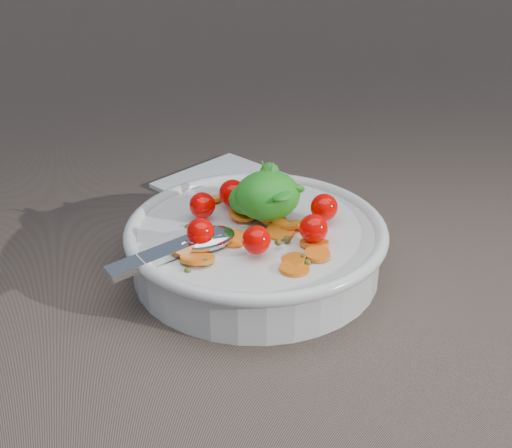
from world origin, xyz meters
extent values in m
plane|color=#715D50|center=(0.00, 0.00, 0.00)|extent=(6.00, 6.00, 0.00)
cylinder|color=silver|center=(0.03, 0.03, 0.02)|extent=(0.25, 0.25, 0.05)
torus|color=silver|center=(0.03, 0.03, 0.05)|extent=(0.26, 0.26, 0.01)
cylinder|color=silver|center=(0.03, 0.03, 0.00)|extent=(0.12, 0.12, 0.01)
cylinder|color=brown|center=(0.03, 0.03, 0.02)|extent=(0.22, 0.22, 0.04)
cylinder|color=orange|center=(0.00, 0.01, 0.05)|extent=(0.04, 0.04, 0.01)
cylinder|color=orange|center=(0.06, 0.02, 0.05)|extent=(0.03, 0.03, 0.01)
cylinder|color=orange|center=(0.04, -0.05, 0.05)|extent=(0.04, 0.04, 0.01)
cylinder|color=orange|center=(0.02, 0.05, 0.05)|extent=(0.03, 0.03, 0.01)
cylinder|color=orange|center=(0.04, -0.04, 0.05)|extent=(0.03, 0.03, 0.01)
cylinder|color=orange|center=(0.06, 0.08, 0.05)|extent=(0.04, 0.04, 0.01)
cylinder|color=orange|center=(-0.04, -0.02, 0.05)|extent=(0.03, 0.03, 0.01)
cylinder|color=orange|center=(0.08, 0.02, 0.05)|extent=(0.04, 0.04, 0.01)
cylinder|color=orange|center=(0.00, 0.11, 0.05)|extent=(0.04, 0.04, 0.01)
cylinder|color=orange|center=(0.05, 0.01, 0.05)|extent=(0.03, 0.03, 0.01)
cylinder|color=orange|center=(0.03, 0.06, 0.05)|extent=(0.03, 0.03, 0.01)
cylinder|color=orange|center=(0.04, 0.04, 0.05)|extent=(0.04, 0.04, 0.01)
cylinder|color=orange|center=(0.03, 0.07, 0.05)|extent=(0.03, 0.03, 0.01)
cylinder|color=orange|center=(0.06, -0.04, 0.05)|extent=(0.03, 0.03, 0.01)
cylinder|color=orange|center=(0.07, -0.02, 0.05)|extent=(0.03, 0.03, 0.01)
cylinder|color=orange|center=(0.04, 0.09, 0.05)|extent=(0.03, 0.03, 0.01)
sphere|color=#494C19|center=(0.04, -0.01, 0.05)|extent=(0.01, 0.01, 0.01)
sphere|color=#494C19|center=(0.05, -0.01, 0.05)|extent=(0.01, 0.01, 0.01)
sphere|color=#494C19|center=(-0.04, -0.03, 0.05)|extent=(0.01, 0.01, 0.01)
sphere|color=#494C19|center=(0.05, -0.05, 0.05)|extent=(0.01, 0.01, 0.01)
sphere|color=#494C19|center=(-0.02, 0.06, 0.05)|extent=(0.01, 0.01, 0.01)
sphere|color=#494C19|center=(-0.02, 0.09, 0.05)|extent=(0.01, 0.01, 0.01)
sphere|color=#494C19|center=(-0.05, -0.02, 0.05)|extent=(0.01, 0.01, 0.01)
sphere|color=#494C19|center=(-0.03, 0.01, 0.05)|extent=(0.01, 0.01, 0.01)
sphere|color=#494C19|center=(-0.07, 0.01, 0.05)|extent=(0.01, 0.01, 0.01)
sphere|color=#494C19|center=(0.07, 0.07, 0.05)|extent=(0.01, 0.01, 0.01)
sphere|color=#494C19|center=(-0.04, 0.05, 0.05)|extent=(0.01, 0.01, 0.01)
sphere|color=#494C19|center=(0.05, -0.04, 0.05)|extent=(0.01, 0.01, 0.01)
sphere|color=#494C19|center=(-0.05, -0.03, 0.05)|extent=(0.01, 0.01, 0.01)
sphere|color=#E30200|center=(0.09, 0.02, 0.06)|extent=(0.03, 0.03, 0.03)
sphere|color=#E30200|center=(0.06, 0.08, 0.06)|extent=(0.03, 0.03, 0.03)
sphere|color=#E30200|center=(0.01, 0.08, 0.07)|extent=(0.03, 0.03, 0.03)
sphere|color=#E30200|center=(-0.02, 0.06, 0.06)|extent=(0.03, 0.03, 0.03)
sphere|color=#E30200|center=(-0.03, 0.01, 0.06)|extent=(0.03, 0.03, 0.03)
sphere|color=#E30200|center=(0.01, -0.02, 0.06)|extent=(0.03, 0.03, 0.03)
sphere|color=#E30200|center=(0.07, -0.02, 0.06)|extent=(0.03, 0.03, 0.03)
ellipsoid|color=green|center=(0.04, 0.04, 0.08)|extent=(0.07, 0.06, 0.05)
ellipsoid|color=green|center=(0.02, 0.05, 0.07)|extent=(0.04, 0.04, 0.03)
ellipsoid|color=green|center=(0.04, 0.05, 0.09)|extent=(0.03, 0.03, 0.01)
ellipsoid|color=green|center=(0.03, 0.04, 0.09)|extent=(0.02, 0.02, 0.01)
ellipsoid|color=green|center=(0.04, 0.04, 0.09)|extent=(0.02, 0.03, 0.02)
ellipsoid|color=green|center=(0.04, 0.04, 0.09)|extent=(0.03, 0.03, 0.02)
ellipsoid|color=green|center=(0.04, 0.05, 0.10)|extent=(0.02, 0.03, 0.02)
ellipsoid|color=green|center=(0.05, 0.04, 0.09)|extent=(0.03, 0.03, 0.03)
ellipsoid|color=green|center=(0.04, 0.04, 0.08)|extent=(0.03, 0.03, 0.02)
ellipsoid|color=green|center=(0.03, 0.06, 0.08)|extent=(0.03, 0.02, 0.01)
ellipsoid|color=green|center=(0.04, 0.04, 0.08)|extent=(0.02, 0.02, 0.01)
ellipsoid|color=green|center=(0.04, 0.05, 0.09)|extent=(0.02, 0.02, 0.02)
ellipsoid|color=green|center=(0.04, 0.05, 0.09)|extent=(0.02, 0.02, 0.02)
ellipsoid|color=green|center=(0.04, 0.05, 0.09)|extent=(0.02, 0.02, 0.02)
ellipsoid|color=green|center=(0.05, 0.04, 0.09)|extent=(0.02, 0.02, 0.01)
ellipsoid|color=green|center=(0.06, 0.08, 0.09)|extent=(0.02, 0.02, 0.02)
ellipsoid|color=green|center=(0.07, 0.03, 0.08)|extent=(0.03, 0.03, 0.02)
ellipsoid|color=green|center=(0.04, 0.04, 0.08)|extent=(0.03, 0.02, 0.02)
ellipsoid|color=green|center=(0.05, 0.04, 0.09)|extent=(0.02, 0.02, 0.01)
ellipsoid|color=green|center=(0.05, 0.01, 0.09)|extent=(0.03, 0.03, 0.01)
ellipsoid|color=green|center=(0.04, 0.03, 0.08)|extent=(0.03, 0.03, 0.02)
cylinder|color=#4C8C33|center=(0.04, 0.05, 0.09)|extent=(0.01, 0.01, 0.04)
cylinder|color=#4C8C33|center=(0.04, 0.04, 0.09)|extent=(0.01, 0.01, 0.04)
cylinder|color=#4C8C33|center=(0.04, 0.04, 0.09)|extent=(0.01, 0.01, 0.04)
ellipsoid|color=silver|center=(-0.03, 0.01, 0.05)|extent=(0.07, 0.05, 0.02)
cube|color=silver|center=(-0.07, 0.00, 0.05)|extent=(0.11, 0.05, 0.02)
cylinder|color=silver|center=(-0.04, 0.01, 0.05)|extent=(0.02, 0.02, 0.01)
cube|color=white|center=(0.04, 0.24, 0.00)|extent=(0.19, 0.18, 0.01)
camera|label=1|loc=(-0.12, -0.51, 0.35)|focal=45.00mm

